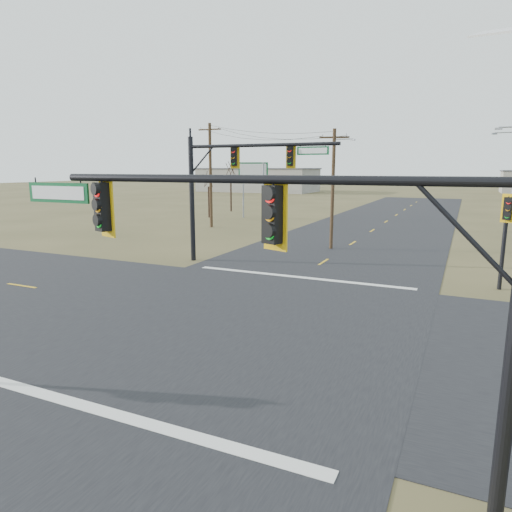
{
  "coord_description": "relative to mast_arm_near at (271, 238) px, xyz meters",
  "views": [
    {
      "loc": [
        7.83,
        -15.11,
        5.79
      ],
      "look_at": [
        0.41,
        1.0,
        2.36
      ],
      "focal_mm": 32.0,
      "sensor_mm": 36.0,
      "label": 1
    }
  ],
  "objects": [
    {
      "name": "road_ew",
      "position": [
        -4.63,
        7.5,
        -4.51
      ],
      "size": [
        160.0,
        14.0,
        0.02
      ],
      "primitive_type": "cube",
      "color": "black",
      "rests_on": "ground"
    },
    {
      "name": "stop_bar_far",
      "position": [
        -4.63,
        15.0,
        -4.49
      ],
      "size": [
        12.0,
        0.4,
        0.01
      ],
      "primitive_type": "cube",
      "color": "silver",
      "rests_on": "road_ns"
    },
    {
      "name": "bare_tree_a",
      "position": [
        -24.55,
        39.28,
        -0.0
      ],
      "size": [
        2.82,
        2.82,
        5.72
      ],
      "rotation": [
        0.0,
        0.0,
        0.24
      ],
      "color": "black",
      "rests_on": "ground"
    },
    {
      "name": "utility_pole_far",
      "position": [
        -19.74,
        31.59,
        0.67
      ],
      "size": [
        2.45,
        0.29,
        10.03
      ],
      "rotation": [
        0.0,
        0.0,
        -0.0
      ],
      "color": "#46311E",
      "rests_on": "ground"
    },
    {
      "name": "ground",
      "position": [
        -4.63,
        7.5,
        -4.52
      ],
      "size": [
        320.0,
        320.0,
        0.0
      ],
      "primitive_type": "plane",
      "color": "brown",
      "rests_on": "ground"
    },
    {
      "name": "mast_arm_near",
      "position": [
        0.0,
        0.0,
        0.0
      ],
      "size": [
        10.32,
        0.56,
        6.19
      ],
      "rotation": [
        0.0,
        0.0,
        -0.34
      ],
      "color": "black",
      "rests_on": "ground"
    },
    {
      "name": "road_ns",
      "position": [
        -4.63,
        7.5,
        -4.51
      ],
      "size": [
        14.0,
        160.0,
        0.02
      ],
      "primitive_type": "cube",
      "color": "black",
      "rests_on": "ground"
    },
    {
      "name": "warehouse_left",
      "position": [
        -44.63,
        97.5,
        -1.77
      ],
      "size": [
        28.0,
        14.0,
        5.5
      ],
      "primitive_type": "cube",
      "color": "gray",
      "rests_on": "ground"
    },
    {
      "name": "streetlight_c",
      "position": [
        -11.38,
        46.61,
        0.7
      ],
      "size": [
        2.61,
        0.38,
        9.31
      ],
      "rotation": [
        0.0,
        0.0,
        -0.32
      ],
      "color": "gray",
      "rests_on": "ground"
    },
    {
      "name": "highway_sign",
      "position": [
        -19.49,
        40.9,
        -0.0
      ],
      "size": [
        3.32,
        1.04,
        6.44
      ],
      "rotation": [
        0.0,
        0.0,
        0.28
      ],
      "color": "gray",
      "rests_on": "ground"
    },
    {
      "name": "mast_arm_far",
      "position": [
        -9.54,
        16.68,
        0.98
      ],
      "size": [
        9.46,
        0.59,
        7.67
      ],
      "rotation": [
        0.0,
        0.0,
        0.41
      ],
      "color": "black",
      "rests_on": "ground"
    },
    {
      "name": "pedestal_signal_ne",
      "position": [
        4.97,
        16.66,
        -1.17
      ],
      "size": [
        0.67,
        0.59,
        4.64
      ],
      "rotation": [
        0.0,
        0.0,
        -0.38
      ],
      "color": "black",
      "rests_on": "ground"
    },
    {
      "name": "stop_bar_near",
      "position": [
        -4.63,
        0.0,
        -4.49
      ],
      "size": [
        12.0,
        0.4,
        0.01
      ],
      "primitive_type": "cube",
      "color": "silver",
      "rests_on": "road_ns"
    },
    {
      "name": "streetlight_b",
      "position": [
        7.65,
        52.47,
        1.05
      ],
      "size": [
        2.78,
        0.45,
        9.94
      ],
      "rotation": [
        0.0,
        0.0,
        0.42
      ],
      "color": "gray",
      "rests_on": "ground"
    },
    {
      "name": "bare_tree_b",
      "position": [
        -25.82,
        47.31,
        1.22
      ],
      "size": [
        3.73,
        3.73,
        7.19
      ],
      "rotation": [
        0.0,
        0.0,
        -0.43
      ],
      "color": "black",
      "rests_on": "ground"
    },
    {
      "name": "utility_pole_near",
      "position": [
        -5.53,
        24.43,
        -0.08
      ],
      "size": [
        2.05,
        0.6,
        8.49
      ],
      "rotation": [
        0.0,
        0.0,
        0.24
      ],
      "color": "#46311E",
      "rests_on": "ground"
    }
  ]
}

